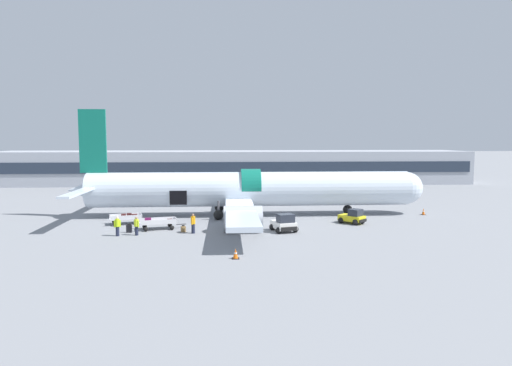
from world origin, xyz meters
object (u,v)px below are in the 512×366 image
at_px(suitcase_on_tarmac_spare, 129,229).
at_px(baggage_cart_queued, 127,219).
at_px(ground_crew_driver, 137,226).
at_px(airplane, 246,190).
at_px(baggage_tug_lead, 353,217).
at_px(ground_crew_loader_a, 117,226).
at_px(ground_crew_loader_b, 193,223).
at_px(baggage_cart_loading, 159,223).
at_px(suitcase_on_tarmac_upright, 183,229).
at_px(baggage_tug_mid, 284,224).

bearing_deg(suitcase_on_tarmac_spare, baggage_cart_queued, 104.12).
bearing_deg(baggage_cart_queued, suitcase_on_tarmac_spare, -75.88).
height_order(ground_crew_driver, suitcase_on_tarmac_spare, ground_crew_driver).
bearing_deg(airplane, baggage_tug_lead, -27.99).
distance_m(ground_crew_loader_a, suitcase_on_tarmac_spare, 1.57).
distance_m(baggage_tug_lead, ground_crew_loader_a, 21.35).
relative_size(airplane, ground_crew_loader_b, 22.01).
distance_m(ground_crew_loader_b, suitcase_on_tarmac_spare, 5.55).
bearing_deg(baggage_cart_loading, suitcase_on_tarmac_spare, -150.92).
bearing_deg(ground_crew_driver, ground_crew_loader_a, -173.70).
bearing_deg(ground_crew_driver, baggage_cart_loading, 59.09).
bearing_deg(ground_crew_driver, suitcase_on_tarmac_spare, 126.54).
height_order(baggage_cart_queued, suitcase_on_tarmac_spare, baggage_cart_queued).
distance_m(ground_crew_loader_a, ground_crew_loader_b, 6.19).
bearing_deg(baggage_cart_queued, airplane, 20.08).
bearing_deg(baggage_cart_queued, baggage_cart_loading, -39.27).
distance_m(airplane, ground_crew_loader_a, 14.66).
height_order(baggage_tug_lead, ground_crew_loader_a, ground_crew_loader_a).
height_order(suitcase_on_tarmac_upright, suitcase_on_tarmac_spare, suitcase_on_tarmac_spare).
distance_m(baggage_tug_lead, baggage_cart_loading, 18.01).
height_order(airplane, baggage_tug_lead, airplane).
xyz_separation_m(baggage_cart_loading, ground_crew_loader_a, (-2.99, -2.61, 0.33)).
height_order(baggage_cart_queued, ground_crew_driver, ground_crew_driver).
distance_m(baggage_cart_loading, ground_crew_loader_b, 3.73).
xyz_separation_m(baggage_cart_queued, suitcase_on_tarmac_spare, (1.01, -4.01, -0.15)).
bearing_deg(baggage_tug_mid, suitcase_on_tarmac_upright, 177.85).
xyz_separation_m(baggage_cart_loading, ground_crew_driver, (-1.46, -2.45, 0.30)).
xyz_separation_m(baggage_cart_loading, baggage_cart_queued, (-3.33, 2.72, -0.02)).
height_order(baggage_tug_lead, baggage_cart_queued, baggage_tug_lead).
bearing_deg(suitcase_on_tarmac_upright, baggage_tug_lead, 10.72).
bearing_deg(ground_crew_loader_b, baggage_tug_lead, 13.55).
bearing_deg(baggage_cart_loading, ground_crew_loader_a, -138.81).
xyz_separation_m(baggage_tug_mid, suitcase_on_tarmac_spare, (-13.30, 0.38, -0.32)).
relative_size(baggage_cart_loading, suitcase_on_tarmac_upright, 6.72).
height_order(airplane, baggage_tug_mid, airplane).
distance_m(ground_crew_loader_a, suitcase_on_tarmac_upright, 5.45).
bearing_deg(ground_crew_loader_b, ground_crew_loader_a, -173.75).
bearing_deg(baggage_cart_loading, ground_crew_driver, -120.91).
bearing_deg(ground_crew_driver, baggage_tug_lead, 11.83).
height_order(airplane, ground_crew_loader_a, airplane).
height_order(baggage_tug_mid, ground_crew_loader_b, ground_crew_loader_b).
bearing_deg(baggage_cart_queued, baggage_tug_mid, -17.07).
bearing_deg(baggage_cart_queued, ground_crew_driver, -70.15).
bearing_deg(ground_crew_driver, ground_crew_loader_b, 6.23).
relative_size(ground_crew_loader_a, ground_crew_loader_b, 0.96).
bearing_deg(baggage_cart_loading, ground_crew_loader_b, -31.47).
bearing_deg(suitcase_on_tarmac_spare, airplane, 38.25).
distance_m(baggage_cart_queued, ground_crew_loader_b, 8.01).
bearing_deg(suitcase_on_tarmac_upright, ground_crew_loader_b, -33.63).
relative_size(airplane, suitcase_on_tarmac_upright, 59.95).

